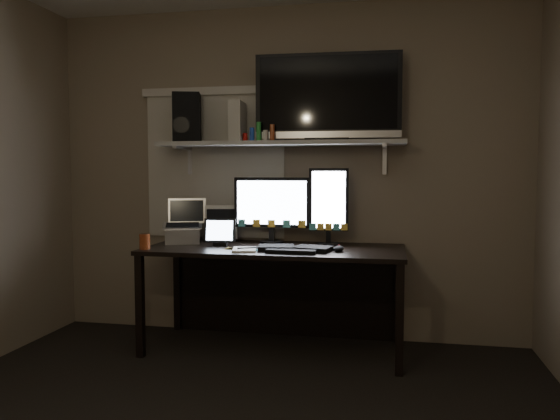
% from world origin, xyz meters
% --- Properties ---
extents(back_wall, '(3.60, 0.00, 3.60)m').
position_xyz_m(back_wall, '(0.00, 1.80, 1.25)').
color(back_wall, '#7A6D57').
rests_on(back_wall, floor).
extents(window_blinds, '(1.10, 0.02, 1.10)m').
position_xyz_m(window_blinds, '(-0.55, 1.79, 1.30)').
color(window_blinds, beige).
rests_on(window_blinds, back_wall).
extents(desk, '(1.80, 0.75, 0.73)m').
position_xyz_m(desk, '(0.00, 1.55, 0.55)').
color(desk, black).
rests_on(desk, floor).
extents(wall_shelf, '(1.80, 0.35, 0.03)m').
position_xyz_m(wall_shelf, '(0.00, 1.62, 1.46)').
color(wall_shelf, '#A8A8A4').
rests_on(wall_shelf, back_wall).
extents(monitor_landscape, '(0.57, 0.06, 0.50)m').
position_xyz_m(monitor_landscape, '(-0.06, 1.65, 0.98)').
color(monitor_landscape, black).
rests_on(monitor_landscape, desk).
extents(monitor_portrait, '(0.29, 0.08, 0.56)m').
position_xyz_m(monitor_portrait, '(0.36, 1.60, 1.01)').
color(monitor_portrait, black).
rests_on(monitor_portrait, desk).
extents(keyboard, '(0.51, 0.21, 0.03)m').
position_xyz_m(keyboard, '(0.16, 1.31, 0.75)').
color(keyboard, black).
rests_on(keyboard, desk).
extents(mouse, '(0.07, 0.11, 0.04)m').
position_xyz_m(mouse, '(0.46, 1.32, 0.75)').
color(mouse, black).
rests_on(mouse, desk).
extents(notepad, '(0.20, 0.25, 0.01)m').
position_xyz_m(notepad, '(-0.17, 1.24, 0.74)').
color(notepad, white).
rests_on(notepad, desk).
extents(tablet, '(0.24, 0.13, 0.20)m').
position_xyz_m(tablet, '(-0.40, 1.43, 0.83)').
color(tablet, black).
rests_on(tablet, desk).
extents(file_sorter, '(0.23, 0.14, 0.27)m').
position_xyz_m(file_sorter, '(-0.46, 1.67, 0.86)').
color(file_sorter, black).
rests_on(file_sorter, desk).
extents(laptop, '(0.35, 0.31, 0.32)m').
position_xyz_m(laptop, '(-0.72, 1.52, 0.89)').
color(laptop, silver).
rests_on(laptop, desk).
extents(cup, '(0.08, 0.08, 0.11)m').
position_xyz_m(cup, '(-0.85, 1.16, 0.78)').
color(cup, maroon).
rests_on(cup, desk).
extents(sticky_notes, '(0.36, 0.29, 0.00)m').
position_xyz_m(sticky_notes, '(-0.15, 1.36, 0.73)').
color(sticky_notes, yellow).
rests_on(sticky_notes, desk).
extents(tv, '(1.05, 0.23, 0.62)m').
position_xyz_m(tv, '(0.34, 1.65, 1.79)').
color(tv, black).
rests_on(tv, wall_shelf).
extents(game_console, '(0.09, 0.25, 0.29)m').
position_xyz_m(game_console, '(-0.31, 1.61, 1.63)').
color(game_console, '#BBB5A9').
rests_on(game_console, wall_shelf).
extents(speaker, '(0.26, 0.29, 0.36)m').
position_xyz_m(speaker, '(-0.71, 1.62, 1.66)').
color(speaker, black).
rests_on(speaker, wall_shelf).
extents(bottles, '(0.21, 0.11, 0.13)m').
position_xyz_m(bottles, '(-0.14, 1.55, 1.55)').
color(bottles, '#A50F0C').
rests_on(bottles, wall_shelf).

